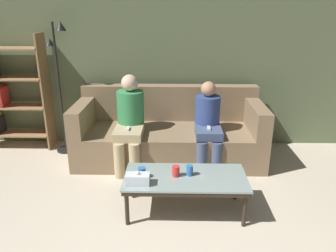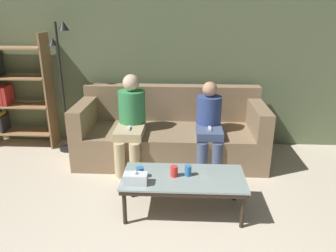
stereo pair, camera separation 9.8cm
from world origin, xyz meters
TOP-DOWN VIEW (x-y plane):
  - wall_back at (0.00, 3.57)m, footprint 12.00×0.06m
  - couch at (0.00, 3.02)m, footprint 2.42×0.98m
  - coffee_table at (0.18, 1.74)m, footprint 1.19×0.57m
  - cup_near_left at (0.22, 1.77)m, footprint 0.07×0.07m
  - cup_near_right at (-0.24, 1.71)m, footprint 0.07×0.07m
  - cup_far_center at (0.09, 1.75)m, footprint 0.07×0.07m
  - tissue_box at (-0.26, 1.59)m, footprint 0.22×0.12m
  - bookshelf at (-2.30, 3.34)m, footprint 0.93×0.32m
  - standing_lamp at (-1.46, 3.20)m, footprint 0.31×0.26m
  - seated_person_left_end at (-0.49, 2.79)m, footprint 0.34×0.72m
  - seated_person_mid_left at (0.49, 2.79)m, footprint 0.32×0.64m

SIDE VIEW (x-z plane):
  - couch at x=0.00m, z-range -0.13..0.79m
  - coffee_table at x=0.18m, z-range 0.15..0.54m
  - tissue_box at x=-0.26m, z-range 0.37..0.50m
  - cup_near_left at x=0.22m, z-range 0.39..0.49m
  - cup_far_center at x=0.09m, z-range 0.39..0.49m
  - cup_near_right at x=-0.24m, z-range 0.39..0.49m
  - seated_person_mid_left at x=0.49m, z-range 0.04..1.11m
  - seated_person_left_end at x=-0.49m, z-range 0.04..1.20m
  - bookshelf at x=-2.30m, z-range 0.00..1.62m
  - standing_lamp at x=-1.46m, z-range 0.20..1.98m
  - wall_back at x=0.00m, z-range 0.00..2.60m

